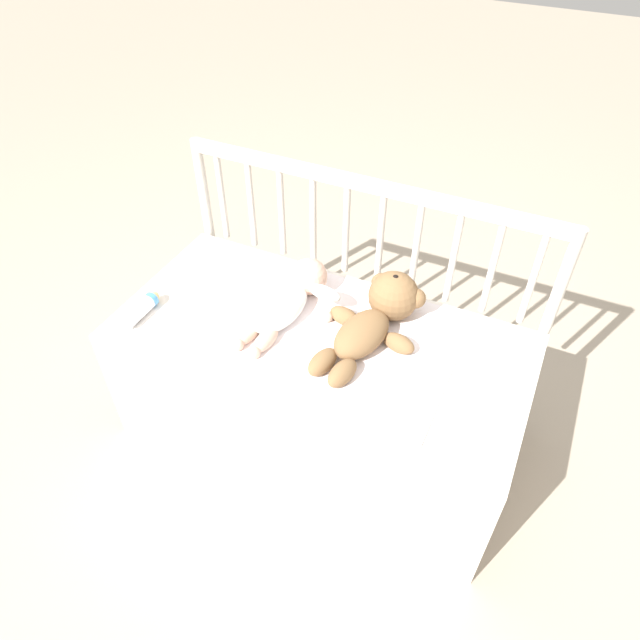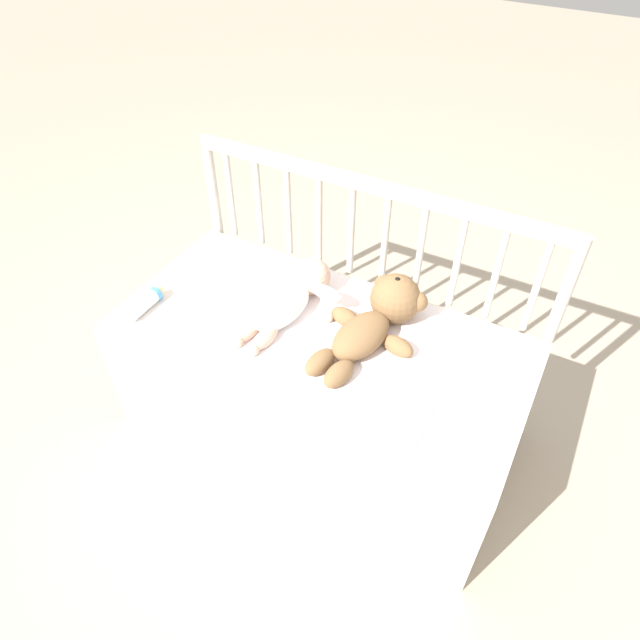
% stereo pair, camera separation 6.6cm
% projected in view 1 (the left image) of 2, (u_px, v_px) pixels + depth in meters
% --- Properties ---
extents(ground_plane, '(12.00, 12.00, 0.00)m').
position_uv_depth(ground_plane, '(319.00, 430.00, 2.05)').
color(ground_plane, tan).
extents(crib_mattress, '(1.26, 0.61, 0.48)m').
position_uv_depth(crib_mattress, '(319.00, 387.00, 1.89)').
color(crib_mattress, white).
rests_on(crib_mattress, ground_plane).
extents(crib_rail, '(1.26, 0.04, 0.84)m').
position_uv_depth(crib_rail, '(362.00, 246.00, 1.86)').
color(crib_rail, beige).
rests_on(crib_rail, ground_plane).
extents(blanket, '(0.81, 0.55, 0.01)m').
position_uv_depth(blanket, '(322.00, 333.00, 1.73)').
color(blanket, white).
rests_on(blanket, crib_mattress).
extents(teddy_bear, '(0.30, 0.45, 0.16)m').
position_uv_depth(teddy_bear, '(377.00, 315.00, 1.70)').
color(teddy_bear, olive).
rests_on(teddy_bear, crib_mattress).
extents(baby, '(0.31, 0.42, 0.12)m').
position_uv_depth(baby, '(289.00, 300.00, 1.78)').
color(baby, white).
rests_on(baby, crib_mattress).
extents(baby_bottle, '(0.05, 0.15, 0.05)m').
position_uv_depth(baby_bottle, '(142.00, 308.00, 1.78)').
color(baby_bottle, white).
rests_on(baby_bottle, crib_mattress).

